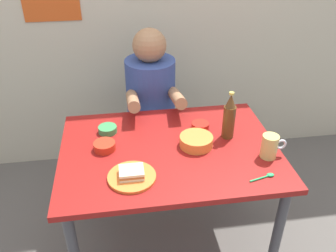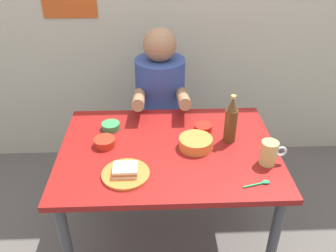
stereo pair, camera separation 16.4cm
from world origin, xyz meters
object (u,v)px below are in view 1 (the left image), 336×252
at_px(beer_bottle, 229,117).
at_px(beer_mug, 270,146).
at_px(plate_orange, 132,177).
at_px(sambal_bowl_red, 200,125).
at_px(dining_table, 169,162).
at_px(person_seated, 151,90).
at_px(stool, 152,142).
at_px(sandwich, 132,172).

bearing_deg(beer_bottle, beer_mug, -53.64).
distance_m(plate_orange, sambal_bowl_red, 0.54).
bearing_deg(plate_orange, beer_mug, 5.47).
xyz_separation_m(beer_mug, sambal_bowl_red, (-0.27, 0.30, -0.04)).
relative_size(plate_orange, beer_bottle, 0.84).
height_order(dining_table, beer_bottle, beer_bottle).
bearing_deg(sambal_bowl_red, beer_bottle, -39.08).
relative_size(person_seated, beer_bottle, 2.75).
bearing_deg(dining_table, stool, 92.52).
bearing_deg(sandwich, plate_orange, 0.00).
bearing_deg(stool, beer_bottle, -58.64).
distance_m(beer_bottle, sambal_bowl_red, 0.19).
bearing_deg(sandwich, sambal_bowl_red, 42.52).
distance_m(person_seated, beer_bottle, 0.67).
height_order(plate_orange, beer_bottle, beer_bottle).
height_order(stool, person_seated, person_seated).
height_order(dining_table, plate_orange, plate_orange).
height_order(dining_table, sandwich, sandwich).
bearing_deg(sambal_bowl_red, person_seated, 115.98).
distance_m(dining_table, stool, 0.70).
relative_size(sandwich, beer_mug, 0.87).
relative_size(dining_table, sambal_bowl_red, 11.46).
bearing_deg(beer_mug, dining_table, 163.05).
distance_m(dining_table, plate_orange, 0.31).
xyz_separation_m(dining_table, plate_orange, (-0.20, -0.21, 0.10)).
bearing_deg(person_seated, stool, 90.00).
distance_m(sandwich, beer_bottle, 0.59).
bearing_deg(beer_mug, person_seated, 123.10).
distance_m(person_seated, sambal_bowl_red, 0.51).
height_order(person_seated, plate_orange, person_seated).
height_order(stool, beer_bottle, beer_bottle).
distance_m(dining_table, beer_mug, 0.51).
bearing_deg(beer_mug, beer_bottle, 126.36).
distance_m(dining_table, beer_bottle, 0.39).
relative_size(sandwich, beer_bottle, 0.42).
height_order(beer_bottle, sambal_bowl_red, beer_bottle).
relative_size(dining_table, person_seated, 1.53).
distance_m(person_seated, sandwich, 0.84).
height_order(dining_table, person_seated, person_seated).
height_order(dining_table, beer_mug, beer_mug).
bearing_deg(person_seated, sandwich, -102.02).
xyz_separation_m(beer_bottle, sambal_bowl_red, (-0.12, 0.10, -0.10)).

